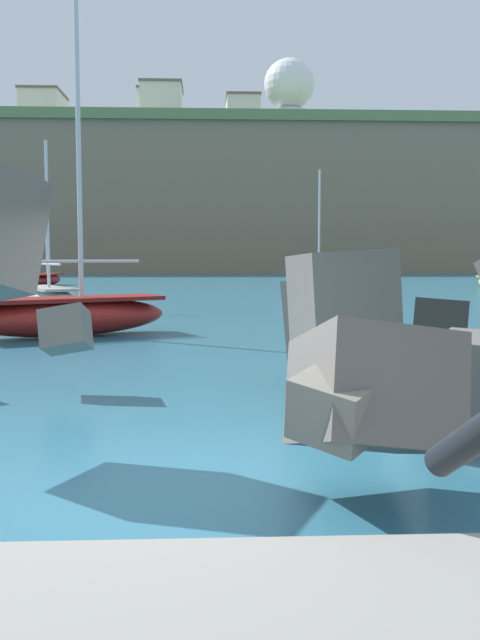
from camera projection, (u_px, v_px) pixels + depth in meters
ground_plane at (187, 485)px, 6.27m from camera, size 400.00×400.00×0.00m
breakwater_jetty at (342, 315)px, 8.75m from camera, size 30.26×8.15×3.04m
boat_near_left at (318, 283)px, 41.98m from camera, size 2.08×4.25×6.97m
boat_near_right at (46, 279)px, 48.89m from camera, size 1.80×4.89×5.95m
boat_mid_right at (67, 313)px, 17.88m from camera, size 5.30×3.78×8.23m
boat_far_centre at (47, 295)px, 27.94m from camera, size 3.71×5.06×6.37m
headland_bluff at (178, 205)px, 102.23m from camera, size 105.66×43.66×18.50m
radar_dome at (289, 91)px, 96.65m from camera, size 6.81×6.81×10.06m
station_building_west at (155, 112)px, 97.58m from camera, size 4.62×4.65×6.15m
station_building_central at (162, 109)px, 95.07m from camera, size 5.52×8.08×6.01m
station_building_east at (44, 114)px, 98.70m from camera, size 5.47×8.21×6.01m
station_building_annex at (243, 116)px, 97.77m from camera, size 4.65×5.92×5.24m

